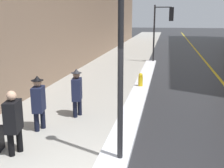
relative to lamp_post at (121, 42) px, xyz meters
name	(u,v)px	position (x,y,z in m)	size (l,w,h in m)	color
sidewalk_slab	(120,62)	(-2.35, 13.91, -2.62)	(4.00, 80.00, 0.01)	#9E9B93
road_centre_stripe	(208,65)	(3.65, 13.91, -2.63)	(0.16, 80.00, 0.00)	gold
snow_bank_curb	(139,92)	(-0.14, 5.83, -2.57)	(0.69, 16.90, 0.12)	silver
lamp_post	(121,42)	(0.00, 0.00, 0.00)	(0.28, 0.28, 4.32)	black
traffic_light_near	(165,21)	(0.68, 14.06, 0.18)	(1.31, 0.32, 3.89)	black
pedestrian_nearside	(13,120)	(-2.44, -0.09, -1.78)	(0.37, 0.54, 1.53)	black
pedestrian_trailing	(39,101)	(-2.51, 1.35, -1.77)	(0.36, 0.52, 1.57)	black
pedestrian_in_glasses	(77,91)	(-1.81, 2.62, -1.78)	(0.36, 0.52, 1.55)	black
fire_hydrant	(141,81)	(-0.18, 6.61, -2.28)	(0.20, 0.20, 0.70)	gold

